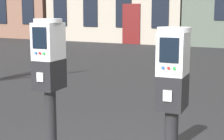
# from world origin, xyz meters

# --- Properties ---
(parking_meter_near_kerb) EXTENTS (0.23, 0.26, 1.54)m
(parking_meter_near_kerb) POSITION_xyz_m (-0.32, -0.12, 1.20)
(parking_meter_near_kerb) COLOR black
(parking_meter_near_kerb) RESTS_ON sidewalk_slab
(parking_meter_twin_adjacent) EXTENTS (0.23, 0.26, 1.49)m
(parking_meter_twin_adjacent) POSITION_xyz_m (0.67, -0.12, 1.17)
(parking_meter_twin_adjacent) COLOR black
(parking_meter_twin_adjacent) RESTS_ON sidewalk_slab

